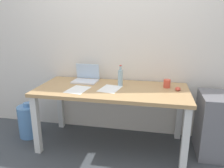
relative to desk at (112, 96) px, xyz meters
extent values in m
plane|color=#42474C|center=(0.00, 0.00, -0.65)|extent=(8.00, 8.00, 0.00)
cube|color=silver|center=(0.00, 0.45, 0.65)|extent=(5.20, 0.08, 2.60)
cube|color=tan|center=(0.00, 0.00, 0.07)|extent=(1.75, 0.78, 0.04)
cube|color=silver|center=(-0.82, -0.33, -0.30)|extent=(0.07, 0.07, 0.70)
cube|color=silver|center=(0.82, -0.33, -0.30)|extent=(0.07, 0.07, 0.70)
cube|color=silver|center=(-0.82, 0.33, -0.30)|extent=(0.07, 0.07, 0.70)
cube|color=silver|center=(0.82, 0.33, -0.30)|extent=(0.07, 0.07, 0.70)
cube|color=silver|center=(-0.39, 0.18, 0.10)|extent=(0.32, 0.23, 0.02)
cube|color=silver|center=(-0.38, 0.30, 0.21)|extent=(0.31, 0.05, 0.20)
cylinder|color=#99B7C1|center=(0.08, 0.12, 0.19)|extent=(0.06, 0.06, 0.19)
cylinder|color=#99B7C1|center=(0.08, 0.12, 0.31)|extent=(0.02, 0.02, 0.05)
cylinder|color=#B21E19|center=(0.08, 0.12, 0.34)|extent=(0.03, 0.03, 0.01)
ellipsoid|color=#D84C38|center=(0.74, 0.07, 0.11)|extent=(0.07, 0.10, 0.03)
cylinder|color=#D84C38|center=(0.63, 0.15, 0.14)|extent=(0.08, 0.08, 0.09)
cube|color=white|center=(-0.37, -0.14, 0.10)|extent=(0.25, 0.32, 0.00)
cube|color=white|center=(-0.02, -0.03, 0.10)|extent=(0.26, 0.33, 0.00)
cylinder|color=#598CC6|center=(-1.13, 0.00, -0.44)|extent=(0.27, 0.27, 0.42)
cylinder|color=#598CC6|center=(-1.13, 0.00, -0.20)|extent=(0.09, 0.09, 0.05)
cube|color=slate|center=(1.20, 0.06, -0.29)|extent=(0.40, 0.48, 0.72)
camera|label=1|loc=(0.48, -2.38, 0.86)|focal=35.14mm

